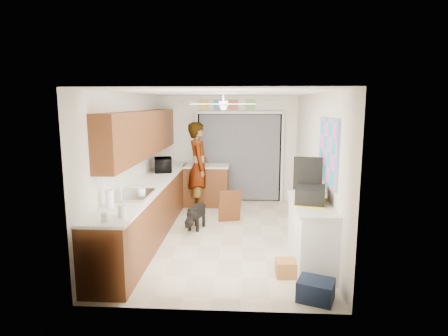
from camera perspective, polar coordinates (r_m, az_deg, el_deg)
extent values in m
plane|color=beige|center=(6.83, -0.20, -10.12)|extent=(5.00, 5.00, 0.00)
plane|color=white|center=(6.43, -0.21, 11.33)|extent=(5.00, 5.00, 0.00)
plane|color=white|center=(8.99, 0.77, 2.90)|extent=(3.20, 0.00, 3.20)
plane|color=white|center=(4.08, -2.36, -5.53)|extent=(3.20, 0.00, 3.20)
plane|color=white|center=(6.80, -13.78, 0.39)|extent=(0.00, 5.00, 5.00)
plane|color=white|center=(6.61, 13.77, 0.13)|extent=(0.00, 5.00, 5.00)
cube|color=brown|center=(6.89, -11.11, -6.20)|extent=(0.60, 4.80, 0.90)
cube|color=white|center=(6.78, -11.16, -2.38)|extent=(0.62, 4.80, 0.04)
cube|color=brown|center=(6.88, -12.21, 5.17)|extent=(0.32, 4.00, 0.80)
cube|color=silver|center=(5.83, -13.61, -4.10)|extent=(0.50, 0.76, 0.06)
cylinder|color=silver|center=(5.87, -15.42, -3.14)|extent=(0.03, 0.03, 0.22)
cube|color=brown|center=(8.67, -2.69, -2.74)|extent=(1.00, 0.60, 0.90)
cube|color=white|center=(8.58, -2.72, 0.33)|extent=(1.04, 0.64, 0.04)
cube|color=black|center=(8.98, 2.36, 1.59)|extent=(2.00, 0.06, 2.10)
cube|color=slate|center=(8.94, 2.35, 1.56)|extent=(1.90, 0.03, 2.05)
cube|color=white|center=(9.02, -4.14, 1.62)|extent=(0.06, 0.04, 2.10)
cube|color=white|center=(8.99, 8.87, 1.50)|extent=(0.06, 0.04, 2.10)
cube|color=white|center=(8.86, 2.40, 8.44)|extent=(2.10, 0.04, 0.06)
cube|color=#E6C44C|center=(8.94, -3.12, 9.60)|extent=(0.22, 0.02, 0.22)
cube|color=#4987C3|center=(8.91, -0.85, 9.61)|extent=(0.22, 0.02, 0.22)
cube|color=#C6664A|center=(8.89, 1.43, 9.61)|extent=(0.22, 0.02, 0.22)
cube|color=#81C16E|center=(8.88, 4.05, 9.58)|extent=(0.22, 0.02, 0.22)
cube|color=white|center=(8.90, 6.66, 9.54)|extent=(0.22, 0.02, 0.22)
cube|color=silver|center=(8.98, -5.37, 9.57)|extent=(0.22, 0.02, 0.26)
cube|color=white|center=(5.62, 13.11, -9.98)|extent=(0.50, 1.40, 0.90)
cube|color=white|center=(5.48, 13.19, -5.35)|extent=(0.54, 1.44, 0.04)
cube|color=#FF5DD4|center=(5.58, 15.57, 2.46)|extent=(0.03, 1.15, 0.95)
cube|color=white|center=(6.62, -0.10, 9.73)|extent=(1.14, 1.14, 0.24)
imported|color=black|center=(7.82, -9.26, 0.49)|extent=(0.46, 0.58, 0.28)
imported|color=white|center=(5.90, -12.50, -3.56)|extent=(0.15, 0.15, 0.10)
cylinder|color=silver|center=(4.79, -15.23, -6.45)|extent=(0.14, 0.14, 0.15)
cylinder|color=silver|center=(4.67, -17.78, -7.22)|extent=(0.10, 0.10, 0.11)
cylinder|color=white|center=(5.29, -17.03, -4.51)|extent=(0.14, 0.14, 0.24)
cube|color=black|center=(5.44, 13.04, -4.00)|extent=(0.50, 0.60, 0.23)
cube|color=yellow|center=(5.47, 13.00, -5.12)|extent=(0.55, 0.66, 0.02)
cube|color=black|center=(5.67, 12.65, -0.85)|extent=(0.42, 0.12, 0.50)
cube|color=#AB7536|center=(5.35, 9.84, -14.82)|extent=(0.37, 0.28, 0.22)
cube|color=#152036|center=(4.83, 13.80, -17.62)|extent=(0.51, 0.47, 0.25)
cube|color=brown|center=(7.42, 0.91, -5.81)|extent=(0.47, 0.29, 0.66)
imported|color=white|center=(8.14, -3.89, 0.18)|extent=(0.59, 0.78, 1.94)
cube|color=black|center=(7.08, -4.19, -7.33)|extent=(0.42, 0.67, 0.49)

